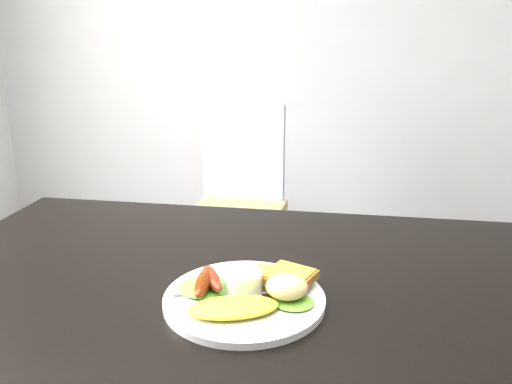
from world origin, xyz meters
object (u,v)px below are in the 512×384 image
dining_chair (236,214)px  person (330,161)px  plate (244,299)px  dining_table (230,294)px

dining_chair → person: size_ratio=0.23×
person → plate: bearing=86.3°
person → plate: (-0.12, -0.73, -0.06)m
dining_table → dining_chair: size_ratio=3.26×
dining_table → dining_chair: 1.21m
dining_table → dining_chair: dining_table is taller
person → dining_chair: bearing=-45.6°
person → plate: person is taller
dining_table → plate: bearing=-57.3°
dining_chair → person: (0.38, -0.48, 0.36)m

